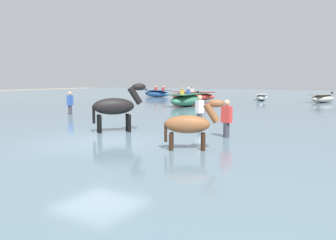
% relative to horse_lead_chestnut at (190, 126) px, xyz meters
% --- Properties ---
extents(ground_plane, '(120.00, 120.00, 0.00)m').
position_rel_horse_lead_chestnut_xyz_m(ground_plane, '(-3.11, -0.21, -1.04)').
color(ground_plane, gray).
extents(water_surface, '(90.00, 90.00, 0.39)m').
position_rel_horse_lead_chestnut_xyz_m(water_surface, '(-3.11, 9.79, -0.85)').
color(water_surface, slate).
rests_on(water_surface, ground).
extents(horse_lead_chestnut, '(1.55, 1.02, 1.76)m').
position_rel_horse_lead_chestnut_xyz_m(horse_lead_chestnut, '(0.00, 0.00, 0.00)').
color(horse_lead_chestnut, brown).
rests_on(horse_lead_chestnut, ground).
extents(horse_trailing_black, '(1.58, 1.69, 2.14)m').
position_rel_horse_lead_chestnut_xyz_m(horse_trailing_black, '(-3.81, 1.49, 0.23)').
color(horse_trailing_black, black).
rests_on(horse_trailing_black, ground).
extents(boat_near_starboard, '(2.06, 3.62, 0.81)m').
position_rel_horse_lead_chestnut_xyz_m(boat_near_starboard, '(0.18, 22.91, -0.32)').
color(boat_near_starboard, '#B2AD9E').
rests_on(boat_near_starboard, water_surface).
extents(boat_mid_channel, '(3.54, 1.79, 1.19)m').
position_rel_horse_lead_chestnut_xyz_m(boat_mid_channel, '(-16.27, 23.12, -0.29)').
color(boat_mid_channel, '#28518E').
rests_on(boat_mid_channel, water_surface).
extents(boat_far_offshore, '(1.73, 4.17, 1.34)m').
position_rel_horse_lead_chestnut_xyz_m(boat_far_offshore, '(-7.47, 13.61, -0.22)').
color(boat_far_offshore, '#337556').
rests_on(boat_far_offshore, water_surface).
extents(boat_distant_east, '(4.07, 1.72, 1.26)m').
position_rel_horse_lead_chestnut_xyz_m(boat_distant_east, '(-9.94, 19.28, -0.26)').
color(boat_distant_east, '#BC382D').
rests_on(boat_distant_east, water_surface).
extents(boat_far_inshore, '(1.59, 3.03, 0.56)m').
position_rel_horse_lead_chestnut_xyz_m(boat_far_inshore, '(-4.98, 23.11, -0.37)').
color(boat_far_inshore, silver).
rests_on(boat_far_inshore, water_surface).
extents(person_onlooker_right, '(0.26, 0.36, 1.63)m').
position_rel_horse_lead_chestnut_xyz_m(person_onlooker_right, '(-10.00, 5.06, -0.17)').
color(person_onlooker_right, '#383842').
rests_on(person_onlooker_right, ground).
extents(person_spectator_far, '(0.29, 0.37, 1.63)m').
position_rel_horse_lead_chestnut_xyz_m(person_spectator_far, '(-2.09, 4.81, -0.17)').
color(person_spectator_far, '#383842').
rests_on(person_spectator_far, ground).
extents(person_onlooker_left, '(0.35, 0.24, 1.63)m').
position_rel_horse_lead_chestnut_xyz_m(person_onlooker_left, '(0.08, 2.41, -0.17)').
color(person_onlooker_left, '#383842').
rests_on(person_onlooker_left, ground).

